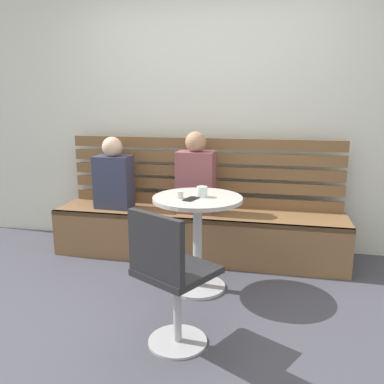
% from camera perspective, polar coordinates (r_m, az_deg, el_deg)
% --- Properties ---
extents(ground, '(8.00, 8.00, 0.00)m').
position_cam_1_polar(ground, '(2.81, -4.45, -18.05)').
color(ground, '#42424C').
extents(back_wall, '(5.20, 0.10, 2.90)m').
position_cam_1_polar(back_wall, '(4.01, 2.11, 12.91)').
color(back_wall, silver).
rests_on(back_wall, ground).
extents(booth_bench, '(2.70, 0.52, 0.44)m').
position_cam_1_polar(booth_bench, '(3.78, 0.76, -6.04)').
color(booth_bench, brown).
rests_on(booth_bench, ground).
extents(booth_backrest, '(2.65, 0.04, 0.66)m').
position_cam_1_polar(booth_backrest, '(3.87, 1.50, 2.91)').
color(booth_backrest, brown).
rests_on(booth_backrest, booth_bench).
extents(cafe_table, '(0.68, 0.68, 0.74)m').
position_cam_1_polar(cafe_table, '(3.06, 0.80, -4.74)').
color(cafe_table, '#ADADB2').
rests_on(cafe_table, ground).
extents(white_chair, '(0.54, 0.54, 0.85)m').
position_cam_1_polar(white_chair, '(2.34, -3.24, -11.78)').
color(white_chair, '#ADADB2').
rests_on(white_chair, ground).
extents(person_adult, '(0.34, 0.22, 0.74)m').
position_cam_1_polar(person_adult, '(3.64, 0.53, 2.23)').
color(person_adult, brown).
rests_on(person_adult, booth_bench).
extents(person_child_left, '(0.34, 0.22, 0.68)m').
position_cam_1_polar(person_child_left, '(3.88, -11.17, 2.18)').
color(person_child_left, '#333851').
rests_on(person_child_left, booth_bench).
extents(cup_espresso_small, '(0.06, 0.06, 0.05)m').
position_cam_1_polar(cup_espresso_small, '(2.95, -1.81, -0.38)').
color(cup_espresso_small, silver).
rests_on(cup_espresso_small, cafe_table).
extents(cup_glass_short, '(0.08, 0.08, 0.08)m').
position_cam_1_polar(cup_glass_short, '(2.99, 1.45, 0.04)').
color(cup_glass_short, silver).
rests_on(cup_glass_short, cafe_table).
extents(phone_on_table, '(0.11, 0.15, 0.01)m').
position_cam_1_polar(phone_on_table, '(2.92, -0.14, -0.99)').
color(phone_on_table, black).
rests_on(phone_on_table, cafe_table).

